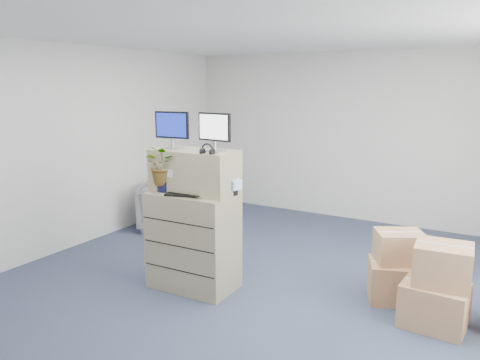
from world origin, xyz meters
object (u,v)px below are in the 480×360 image
at_px(filing_cabinet_lower, 193,241).
at_px(water_bottle, 200,182).
at_px(potted_plant, 164,171).
at_px(keyboard, 187,194).
at_px(monitor_right, 214,130).
at_px(office_chair, 166,204).
at_px(monitor_left, 172,128).

distance_m(filing_cabinet_lower, water_bottle, 0.67).
bearing_deg(potted_plant, keyboard, 1.32).
bearing_deg(monitor_right, office_chair, 148.12).
distance_m(water_bottle, potted_plant, 0.41).
relative_size(monitor_left, potted_plant, 0.83).
height_order(potted_plant, office_chair, potted_plant).
xyz_separation_m(monitor_left, keyboard, (0.29, -0.15, -0.68)).
bearing_deg(filing_cabinet_lower, keyboard, -83.64).
relative_size(monitor_left, monitor_right, 1.00).
distance_m(filing_cabinet_lower, office_chair, 2.31).
height_order(filing_cabinet_lower, potted_plant, potted_plant).
distance_m(filing_cabinet_lower, keyboard, 0.57).
relative_size(filing_cabinet_lower, office_chair, 1.37).
bearing_deg(office_chair, keyboard, 108.40).
relative_size(monitor_left, keyboard, 0.93).
distance_m(potted_plant, office_chair, 2.41).
bearing_deg(monitor_left, monitor_right, -3.44).
bearing_deg(filing_cabinet_lower, water_bottle, 30.78).
relative_size(water_bottle, office_chair, 0.30).
distance_m(monitor_left, keyboard, 0.76).
relative_size(filing_cabinet_lower, monitor_right, 2.65).
distance_m(monitor_left, office_chair, 2.52).
height_order(filing_cabinet_lower, keyboard, keyboard).
xyz_separation_m(water_bottle, potted_plant, (-0.35, -0.18, 0.12)).
distance_m(monitor_right, office_chair, 2.83).
relative_size(potted_plant, office_chair, 0.62).
relative_size(keyboard, office_chair, 0.55).
height_order(filing_cabinet_lower, monitor_right, monitor_right).
bearing_deg(keyboard, filing_cabinet_lower, 80.38).
distance_m(monitor_left, potted_plant, 0.48).
bearing_deg(keyboard, monitor_right, 19.10).
bearing_deg(monitor_left, keyboard, -33.97).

